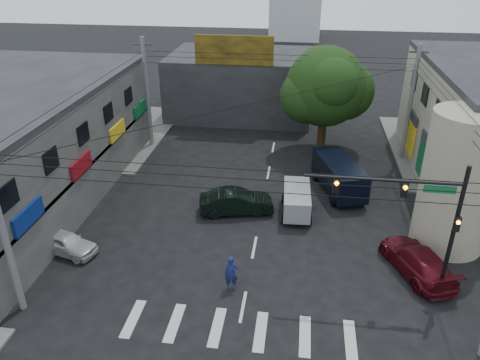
% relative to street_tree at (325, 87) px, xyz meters
% --- Properties ---
extents(ground, '(160.00, 160.00, 0.00)m').
position_rel_street_tree_xyz_m(ground, '(-4.00, -17.00, -5.47)').
color(ground, black).
rests_on(ground, ground).
extents(sidewalk_far_left, '(16.00, 16.00, 0.15)m').
position_rel_street_tree_xyz_m(sidewalk_far_left, '(-22.00, 1.00, -5.40)').
color(sidewalk_far_left, '#514F4C').
rests_on(sidewalk_far_left, ground).
extents(corner_column, '(4.00, 4.00, 8.00)m').
position_rel_street_tree_xyz_m(corner_column, '(7.00, -13.00, -1.47)').
color(corner_column, gray).
rests_on(corner_column, ground).
extents(building_far, '(14.00, 10.00, 6.00)m').
position_rel_street_tree_xyz_m(building_far, '(-8.00, 9.00, -2.47)').
color(building_far, '#232326').
rests_on(building_far, ground).
extents(billboard, '(7.00, 0.30, 2.60)m').
position_rel_street_tree_xyz_m(billboard, '(-8.00, 4.10, 1.83)').
color(billboard, olive).
rests_on(billboard, building_far).
extents(street_tree, '(6.40, 6.40, 8.70)m').
position_rel_street_tree_xyz_m(street_tree, '(0.00, 0.00, 0.00)').
color(street_tree, black).
rests_on(street_tree, ground).
extents(traffic_gantry, '(7.10, 0.35, 7.20)m').
position_rel_street_tree_xyz_m(traffic_gantry, '(3.82, -18.00, -0.64)').
color(traffic_gantry, black).
rests_on(traffic_gantry, ground).
extents(utility_pole_near_left, '(0.32, 0.32, 9.20)m').
position_rel_street_tree_xyz_m(utility_pole_near_left, '(-14.50, -21.50, -0.87)').
color(utility_pole_near_left, '#59595B').
rests_on(utility_pole_near_left, ground).
extents(utility_pole_far_left, '(0.32, 0.32, 9.20)m').
position_rel_street_tree_xyz_m(utility_pole_far_left, '(-14.50, -1.00, -0.87)').
color(utility_pole_far_left, '#59595B').
rests_on(utility_pole_far_left, ground).
extents(utility_pole_far_right, '(0.32, 0.32, 9.20)m').
position_rel_street_tree_xyz_m(utility_pole_far_right, '(6.50, -1.00, -0.87)').
color(utility_pole_far_right, '#59595B').
rests_on(utility_pole_far_right, ground).
extents(dark_sedan, '(3.71, 5.48, 1.57)m').
position_rel_street_tree_xyz_m(dark_sedan, '(-5.60, -11.22, -4.69)').
color(dark_sedan, black).
rests_on(dark_sedan, ground).
extents(white_compact, '(3.34, 4.46, 1.27)m').
position_rel_street_tree_xyz_m(white_compact, '(-14.50, -16.92, -4.84)').
color(white_compact, '#B8B9B4').
rests_on(white_compact, ground).
extents(maroon_sedan, '(5.70, 6.65, 1.50)m').
position_rel_street_tree_xyz_m(maroon_sedan, '(4.77, -16.09, -4.72)').
color(maroon_sedan, '#4C0A13').
rests_on(maroon_sedan, ground).
extents(silver_minivan, '(4.09, 1.99, 1.70)m').
position_rel_street_tree_xyz_m(silver_minivan, '(-1.73, -10.79, -4.62)').
color(silver_minivan, '#A2A5AA').
rests_on(silver_minivan, ground).
extents(navy_van, '(6.87, 5.41, 2.25)m').
position_rel_street_tree_xyz_m(navy_van, '(1.10, -7.34, -4.35)').
color(navy_van, black).
rests_on(navy_van, ground).
extents(traffic_officer, '(0.85, 0.69, 1.90)m').
position_rel_street_tree_xyz_m(traffic_officer, '(-4.76, -18.75, -4.52)').
color(traffic_officer, '#161C4D').
rests_on(traffic_officer, ground).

